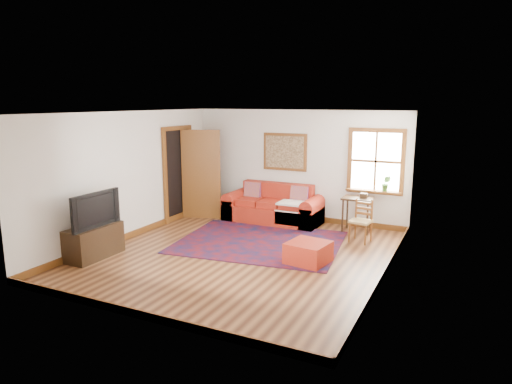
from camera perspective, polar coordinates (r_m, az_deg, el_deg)
The scene contains 13 objects.
ground at distance 8.22m, azimuth -1.78°, elevation -7.79°, with size 5.50×5.50×0.00m, color #462312.
room_envelope at distance 7.85m, azimuth -1.81°, elevation 3.70°, with size 5.04×5.54×2.52m.
window at distance 9.86m, azimuth 14.86°, elevation 2.91°, with size 1.18×0.20×1.38m.
doorway at distance 10.56m, azimuth -7.98°, elevation 2.38°, with size 0.89×1.08×2.14m.
framed_artwork at distance 10.43m, azimuth 3.62°, elevation 5.02°, with size 1.05×0.07×0.85m.
persian_rug at distance 8.88m, azimuth 0.45°, elevation -6.26°, with size 3.05×2.44×0.02m, color #5A0C12.
red_leather_sofa at distance 10.33m, azimuth 2.20°, elevation -2.17°, with size 2.18×0.90×0.85m.
red_ottoman at distance 7.78m, azimuth 6.55°, elevation -7.56°, with size 0.64×0.64×0.37m, color #A62515.
side_table at distance 9.67m, azimuth 12.57°, elevation -1.40°, with size 0.61×0.46×0.73m.
ladder_back_chair at distance 9.07m, azimuth 13.07°, elevation -3.35°, with size 0.43×0.42×0.82m.
media_cabinet at distance 8.48m, azimuth -19.58°, elevation -5.87°, with size 0.46×1.02×0.56m, color black.
television at distance 8.30m, azimuth -19.88°, elevation -2.05°, with size 1.07×0.14×0.61m, color black.
candle_hurricane at distance 8.61m, azimuth -17.74°, elevation -2.97°, with size 0.12×0.12×0.18m.
Camera 1 is at (3.60, -6.89, 2.69)m, focal length 32.00 mm.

